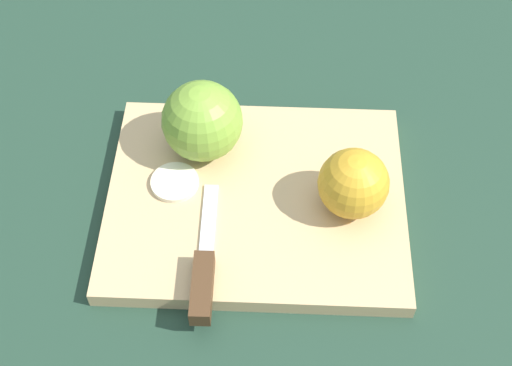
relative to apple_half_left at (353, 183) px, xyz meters
The scene contains 6 objects.
ground_plane 0.11m from the apple_half_left, ahead, with size 4.00×4.00×0.00m, color #1E3828.
cutting_board 0.11m from the apple_half_left, ahead, with size 0.32×0.26×0.02m.
apple_half_left is the anchor object (origin of this frame).
apple_half_right 0.17m from the apple_half_left, 23.20° to the right, with size 0.09×0.09×0.09m.
knife 0.18m from the apple_half_left, 35.45° to the left, with size 0.02×0.16×0.02m.
apple_slice 0.19m from the apple_half_left, ahead, with size 0.05×0.05×0.01m.
Camera 1 is at (-0.03, 0.44, 0.62)m, focal length 50.00 mm.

